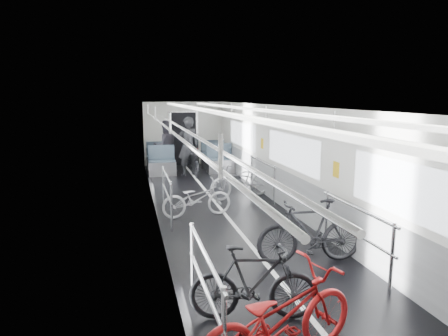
% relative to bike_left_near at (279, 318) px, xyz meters
% --- Properties ---
extents(car_shell, '(3.02, 14.01, 2.41)m').
position_rel_bike_left_near_xyz_m(car_shell, '(0.68, 6.66, 0.63)').
color(car_shell, black).
rests_on(car_shell, ground).
extents(bike_left_near, '(1.99, 1.20, 0.99)m').
position_rel_bike_left_near_xyz_m(bike_left_near, '(0.00, 0.00, 0.00)').
color(bike_left_near, red).
rests_on(bike_left_near, floor).
extents(bike_left_mid, '(1.59, 0.77, 0.92)m').
position_rel_bike_left_near_xyz_m(bike_left_mid, '(0.02, 0.83, -0.03)').
color(bike_left_mid, black).
rests_on(bike_left_mid, floor).
extents(bike_left_far, '(1.60, 0.71, 0.81)m').
position_rel_bike_left_near_xyz_m(bike_left_far, '(0.04, 5.06, -0.09)').
color(bike_left_far, silver).
rests_on(bike_left_far, floor).
extents(bike_right_near, '(1.76, 0.63, 1.04)m').
position_rel_bike_left_near_xyz_m(bike_right_near, '(1.37, 2.20, 0.02)').
color(bike_right_near, black).
rests_on(bike_right_near, floor).
extents(bike_right_mid, '(1.91, 1.13, 0.95)m').
position_rel_bike_left_near_xyz_m(bike_right_mid, '(1.42, 6.36, -0.02)').
color(bike_right_mid, '#9D9DA2').
rests_on(bike_right_mid, floor).
extents(bike_aisle, '(0.64, 1.71, 0.89)m').
position_rel_bike_left_near_xyz_m(bike_aisle, '(0.76, 9.68, -0.05)').
color(bike_aisle, black).
rests_on(bike_aisle, floor).
extents(person_standing, '(0.79, 0.59, 1.95)m').
position_rel_bike_left_near_xyz_m(person_standing, '(0.54, 9.68, 0.48)').
color(person_standing, black).
rests_on(person_standing, floor).
extents(person_seated, '(1.00, 0.85, 1.80)m').
position_rel_bike_left_near_xyz_m(person_seated, '(-0.13, 10.46, 0.40)').
color(person_seated, '#29262D').
rests_on(person_seated, floor).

